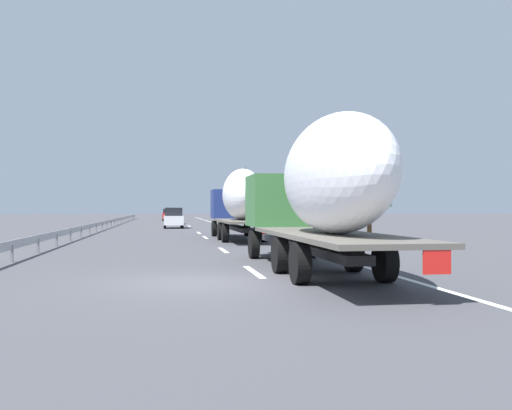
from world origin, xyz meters
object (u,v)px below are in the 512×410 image
at_px(car_white_van, 173,218).
at_px(car_red_compact, 168,215).
at_px(car_silver_hatch, 173,216).
at_px(car_yellow_coupe, 170,214).
at_px(road_sign, 245,206).
at_px(truck_trailing, 320,188).
at_px(truck_lead, 239,201).

bearing_deg(car_white_van, car_red_compact, 0.43).
distance_m(car_silver_hatch, car_yellow_coupe, 26.62).
height_order(car_white_van, car_yellow_coupe, car_yellow_coupe).
bearing_deg(road_sign, truck_trailing, 175.14).
bearing_deg(car_silver_hatch, car_white_van, 179.41).
xyz_separation_m(truck_lead, car_red_compact, (50.38, 3.76, -1.42)).
distance_m(car_white_van, car_silver_hatch, 13.83).
distance_m(truck_lead, car_yellow_coupe, 60.54).
relative_size(car_yellow_coupe, car_red_compact, 1.08).
relative_size(car_white_van, car_red_compact, 0.92).
height_order(truck_trailing, car_silver_hatch, truck_trailing).
distance_m(truck_trailing, car_yellow_coupe, 77.99).
height_order(truck_lead, car_yellow_coupe, truck_lead).
height_order(car_red_compact, road_sign, road_sign).
bearing_deg(car_red_compact, car_silver_hatch, -178.72).
bearing_deg(car_red_compact, road_sign, -167.69).
distance_m(car_white_van, car_red_compact, 30.41).
bearing_deg(car_white_van, truck_lead, -169.99).
bearing_deg(road_sign, car_yellow_coupe, 8.84).
bearing_deg(car_silver_hatch, road_sign, -156.40).
xyz_separation_m(truck_trailing, car_red_compact, (67.85, 3.76, -1.55)).
height_order(car_yellow_coupe, car_red_compact, car_yellow_coupe).
bearing_deg(truck_trailing, car_yellow_coupe, 2.46).
bearing_deg(truck_lead, truck_trailing, 180.00).
distance_m(truck_trailing, car_white_van, 37.64).
distance_m(truck_trailing, car_silver_hatch, 51.41).
height_order(truck_trailing, road_sign, truck_trailing).
xyz_separation_m(car_red_compact, road_sign, (-31.41, -6.86, 1.20)).
xyz_separation_m(truck_lead, car_yellow_coupe, (60.43, 3.35, -1.35)).
relative_size(truck_trailing, car_white_van, 3.23).
relative_size(car_white_van, car_yellow_coupe, 0.85).
bearing_deg(truck_lead, car_white_van, 10.01).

